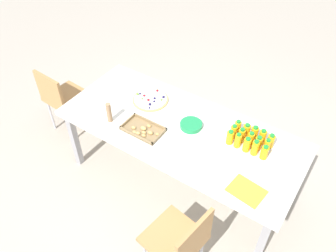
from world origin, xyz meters
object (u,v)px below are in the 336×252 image
object	(u,v)px
juice_bottle_1	(262,137)
paper_folder	(247,191)
juice_bottle_8	(241,135)
juice_bottle_9	(234,132)
juice_bottle_4	(238,127)
juice_bottle_5	(267,146)
juice_bottle_2	(254,134)
juice_bottle_7	(251,139)
juice_bottle_6	(258,143)
napkin_stack	(167,152)
fruit_pizza	(150,99)
chair_far_left	(181,240)
juice_bottle_0	(271,141)
juice_bottle_3	(246,131)
juice_bottle_11	(255,148)
juice_bottle_10	(264,152)
juice_bottle_14	(230,137)
party_table	(180,133)
juice_bottle_13	(238,140)
cardboard_tube	(109,113)
juice_bottle_12	(247,145)
chair_end	(61,96)
plate_stack	(191,125)
snack_tray	(143,130)

from	to	relation	value
juice_bottle_1	paper_folder	bearing A→B (deg)	101.71
juice_bottle_8	juice_bottle_9	bearing A→B (deg)	-4.17
juice_bottle_4	juice_bottle_5	xyz separation A→B (m)	(-0.29, 0.08, 0.00)
juice_bottle_2	juice_bottle_7	world-z (taller)	juice_bottle_2
juice_bottle_9	juice_bottle_2	bearing A→B (deg)	-157.15
juice_bottle_6	napkin_stack	bearing A→B (deg)	37.14
juice_bottle_9	fruit_pizza	bearing A→B (deg)	-0.30
chair_far_left	juice_bottle_0	distance (m)	1.08
juice_bottle_3	paper_folder	xyz separation A→B (m)	(-0.25, 0.52, -0.06)
juice_bottle_2	juice_bottle_9	distance (m)	0.17
juice_bottle_11	juice_bottle_6	bearing A→B (deg)	-88.85
juice_bottle_0	juice_bottle_10	bearing A→B (deg)	92.27
juice_bottle_4	juice_bottle_14	xyz separation A→B (m)	(-0.00, 0.14, -0.00)
juice_bottle_4	fruit_pizza	size ratio (longest dim) A/B	0.41
juice_bottle_1	juice_bottle_7	world-z (taller)	juice_bottle_7
juice_bottle_5	napkin_stack	xyz separation A→B (m)	(0.67, 0.45, -0.06)
fruit_pizza	party_table	bearing A→B (deg)	159.83
juice_bottle_11	napkin_stack	distance (m)	0.71
chair_far_left	juice_bottle_6	xyz separation A→B (m)	(-0.15, -0.94, 0.30)
paper_folder	juice_bottle_10	bearing A→B (deg)	-85.86
juice_bottle_3	juice_bottle_13	distance (m)	0.15
juice_bottle_2	juice_bottle_3	xyz separation A→B (m)	(0.07, -0.01, -0.01)
juice_bottle_8	juice_bottle_5	bearing A→B (deg)	178.81
juice_bottle_4	cardboard_tube	size ratio (longest dim) A/B	0.71
juice_bottle_6	fruit_pizza	xyz separation A→B (m)	(1.09, -0.01, -0.05)
juice_bottle_6	juice_bottle_11	world-z (taller)	juice_bottle_11
chair_far_left	juice_bottle_1	distance (m)	1.07
juice_bottle_3	juice_bottle_12	world-z (taller)	juice_bottle_12
juice_bottle_5	paper_folder	bearing A→B (deg)	94.58
juice_bottle_2	juice_bottle_4	bearing A→B (deg)	-0.14
juice_bottle_5	juice_bottle_7	distance (m)	0.14
party_table	juice_bottle_2	bearing A→B (deg)	-159.39
juice_bottle_2	juice_bottle_14	xyz separation A→B (m)	(0.15, 0.14, -0.01)
juice_bottle_12	fruit_pizza	bearing A→B (deg)	-4.50
chair_end	juice_bottle_7	xyz separation A→B (m)	(-2.05, -0.23, 0.31)
juice_bottle_13	plate_stack	distance (m)	0.44
party_table	juice_bottle_6	size ratio (longest dim) A/B	16.53
juice_bottle_1	juice_bottle_12	xyz separation A→B (m)	(0.07, 0.15, -0.00)
juice_bottle_1	juice_bottle_7	bearing A→B (deg)	50.77
party_table	juice_bottle_8	world-z (taller)	juice_bottle_8
juice_bottle_2	juice_bottle_0	bearing A→B (deg)	-178.69
juice_bottle_11	juice_bottle_13	bearing A→B (deg)	0.80
juice_bottle_4	juice_bottle_5	world-z (taller)	juice_bottle_5
juice_bottle_0	fruit_pizza	world-z (taller)	juice_bottle_0
juice_bottle_1	paper_folder	distance (m)	0.54
juice_bottle_9	paper_folder	distance (m)	0.56
juice_bottle_13	napkin_stack	world-z (taller)	juice_bottle_13
chair_end	juice_bottle_14	xyz separation A→B (m)	(-1.89, -0.17, 0.31)
plate_stack	snack_tray	bearing A→B (deg)	40.73
juice_bottle_7	plate_stack	size ratio (longest dim) A/B	0.75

